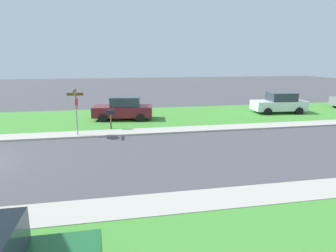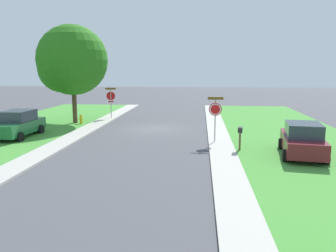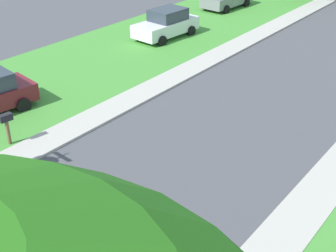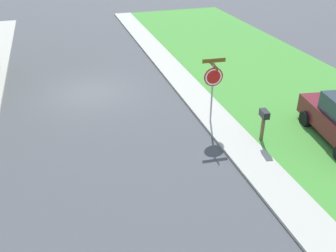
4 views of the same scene
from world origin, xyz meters
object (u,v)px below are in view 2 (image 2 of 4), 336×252
object	(u,v)px
stop_sign_near_corner	(111,98)
car_green_driveway_right	(17,124)
car_maroon_across_road	(302,140)
mailbox	(240,133)
stop_sign_far_corner	(215,112)
fire_hydrant	(81,119)
tree_corner_large	(70,62)

from	to	relation	value
stop_sign_near_corner	car_green_driveway_right	world-z (taller)	stop_sign_near_corner
car_maroon_across_road	mailbox	size ratio (longest dim) A/B	3.45
stop_sign_far_corner	fire_hydrant	size ratio (longest dim) A/B	3.34
stop_sign_far_corner	fire_hydrant	world-z (taller)	stop_sign_far_corner
car_maroon_across_road	stop_sign_far_corner	bearing A→B (deg)	-33.69
car_green_driveway_right	mailbox	bearing A→B (deg)	170.30
tree_corner_large	mailbox	xyz separation A→B (m)	(-12.56, 8.42, -3.90)
fire_hydrant	car_maroon_across_road	bearing A→B (deg)	149.07
stop_sign_near_corner	car_green_driveway_right	distance (m)	9.60
car_maroon_across_road	mailbox	xyz separation A→B (m)	(2.98, -0.93, 0.14)
car_maroon_across_road	tree_corner_large	world-z (taller)	tree_corner_large
stop_sign_far_corner	tree_corner_large	xyz separation A→B (m)	(11.30, -6.53, 3.02)
mailbox	tree_corner_large	bearing A→B (deg)	-33.82
stop_sign_near_corner	fire_hydrant	size ratio (longest dim) A/B	3.34
car_green_driveway_right	car_maroon_across_road	bearing A→B (deg)	168.90
stop_sign_far_corner	fire_hydrant	xyz separation A→B (m)	(10.35, -5.92, -1.45)
car_green_driveway_right	tree_corner_large	size ratio (longest dim) A/B	0.55
car_maroon_across_road	car_green_driveway_right	xyz separation A→B (m)	(16.83, -3.30, 0.00)
fire_hydrant	mailbox	bearing A→B (deg)	146.09
stop_sign_near_corner	mailbox	xyz separation A→B (m)	(-10.03, 11.11, -0.87)
stop_sign_near_corner	fire_hydrant	bearing A→B (deg)	64.48
fire_hydrant	car_green_driveway_right	bearing A→B (deg)	67.58
car_green_driveway_right	tree_corner_large	bearing A→B (deg)	-102.04
fire_hydrant	mailbox	distance (m)	14.00
car_maroon_across_road	mailbox	distance (m)	3.12
car_green_driveway_right	mailbox	size ratio (longest dim) A/B	3.29
stop_sign_far_corner	car_maroon_across_road	bearing A→B (deg)	146.31
stop_sign_near_corner	car_green_driveway_right	bearing A→B (deg)	66.39
stop_sign_near_corner	tree_corner_large	xyz separation A→B (m)	(2.53, 2.70, 3.03)
stop_sign_near_corner	mailbox	bearing A→B (deg)	132.08
stop_sign_near_corner	tree_corner_large	size ratio (longest dim) A/B	0.35
stop_sign_far_corner	mailbox	size ratio (longest dim) A/B	2.11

